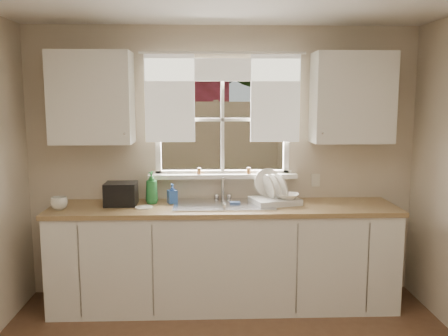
{
  "coord_description": "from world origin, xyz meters",
  "views": [
    {
      "loc": [
        -0.15,
        -2.39,
        1.84
      ],
      "look_at": [
        0.0,
        1.65,
        1.25
      ],
      "focal_mm": 38.0,
      "sensor_mm": 36.0,
      "label": 1
    }
  ],
  "objects_px": {
    "cup": "(59,203)",
    "black_appliance": "(121,194)",
    "soap_bottle_a": "(152,188)",
    "dish_rack": "(274,196)"
  },
  "relations": [
    {
      "from": "cup",
      "to": "black_appliance",
      "type": "height_order",
      "value": "black_appliance"
    },
    {
      "from": "soap_bottle_a",
      "to": "black_appliance",
      "type": "height_order",
      "value": "soap_bottle_a"
    },
    {
      "from": "dish_rack",
      "to": "cup",
      "type": "distance_m",
      "value": 1.86
    },
    {
      "from": "black_appliance",
      "to": "soap_bottle_a",
      "type": "bearing_deg",
      "value": 11.29
    },
    {
      "from": "dish_rack",
      "to": "black_appliance",
      "type": "distance_m",
      "value": 1.36
    },
    {
      "from": "cup",
      "to": "black_appliance",
      "type": "relative_size",
      "value": 0.51
    },
    {
      "from": "soap_bottle_a",
      "to": "black_appliance",
      "type": "bearing_deg",
      "value": -152.24
    },
    {
      "from": "dish_rack",
      "to": "soap_bottle_a",
      "type": "relative_size",
      "value": 1.63
    },
    {
      "from": "dish_rack",
      "to": "cup",
      "type": "xyz_separation_m",
      "value": [
        -1.86,
        -0.17,
        -0.02
      ]
    },
    {
      "from": "dish_rack",
      "to": "black_appliance",
      "type": "bearing_deg",
      "value": -179.66
    }
  ]
}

